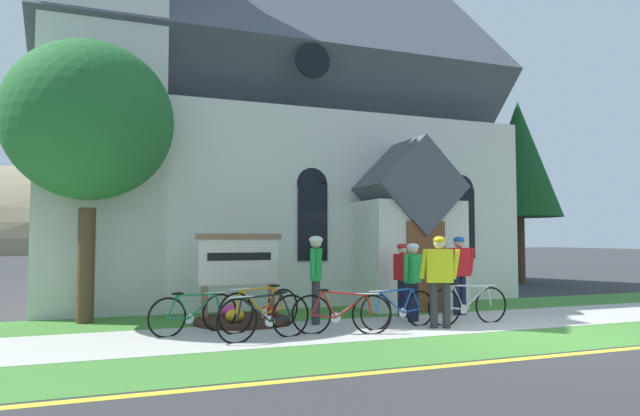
{
  "coord_description": "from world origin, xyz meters",
  "views": [
    {
      "loc": [
        -7.05,
        -7.54,
        1.7
      ],
      "look_at": [
        -3.03,
        3.43,
        2.35
      ],
      "focal_mm": 30.45,
      "sensor_mm": 36.0,
      "label": 1
    }
  ],
  "objects": [
    {
      "name": "cyclist_in_yellow_jersey",
      "position": [
        0.02,
        2.75,
        1.03
      ],
      "size": [
        0.67,
        0.32,
        1.74
      ],
      "color": "#191E38",
      "rests_on": "ground"
    },
    {
      "name": "distant_hill",
      "position": [
        -8.29,
        78.94,
        0.0
      ],
      "size": [
        105.18,
        55.08,
        23.78
      ],
      "primitive_type": "ellipsoid",
      "color": "#847A5B",
      "rests_on": "ground"
    },
    {
      "name": "bicycle_yellow",
      "position": [
        -4.76,
        1.39,
        0.38
      ],
      "size": [
        1.72,
        0.46,
        0.82
      ],
      "color": "black",
      "rests_on": "ground"
    },
    {
      "name": "church_building",
      "position": [
        -2.92,
        10.06,
        4.8
      ],
      "size": [
        12.94,
        12.37,
        12.76
      ],
      "color": "silver",
      "rests_on": "ground"
    },
    {
      "name": "bicycle_orange",
      "position": [
        -2.06,
        1.71,
        0.36
      ],
      "size": [
        1.73,
        0.31,
        0.8
      ],
      "color": "black",
      "rests_on": "ground"
    },
    {
      "name": "ground",
      "position": [
        0.0,
        4.0,
        0.0
      ],
      "size": [
        140.0,
        140.0,
        0.0
      ],
      "primitive_type": "plane",
      "color": "#333335"
    },
    {
      "name": "yard_deciduous_tree",
      "position": [
        -7.71,
        4.41,
        4.09
      ],
      "size": [
        3.36,
        3.36,
        5.73
      ],
      "color": "#4C3823",
      "rests_on": "ground"
    },
    {
      "name": "church_lawn",
      "position": [
        -2.63,
        4.08,
        0.0
      ],
      "size": [
        24.0,
        2.0,
        0.01
      ],
      "primitive_type": "cube",
      "color": "#427F33",
      "rests_on": "ground"
    },
    {
      "name": "flower_bed",
      "position": [
        -4.73,
        3.29,
        0.08
      ],
      "size": [
        1.92,
        1.92,
        0.34
      ],
      "color": "#382319",
      "rests_on": "ground"
    },
    {
      "name": "bicycle_green",
      "position": [
        -0.55,
        1.64,
        0.38
      ],
      "size": [
        1.81,
        0.08,
        0.85
      ],
      "color": "black",
      "rests_on": "ground"
    },
    {
      "name": "sidewalk_slab",
      "position": [
        -2.63,
        1.89,
        0.01
      ],
      "size": [
        32.0,
        2.39,
        0.01
      ],
      "primitive_type": "cube",
      "color": "#B7B5AD",
      "rests_on": "ground"
    },
    {
      "name": "roadside_conifer",
      "position": [
        7.25,
        9.27,
        4.73
      ],
      "size": [
        3.12,
        3.12,
        7.0
      ],
      "color": "#4C3823",
      "rests_on": "ground"
    },
    {
      "name": "bicycle_silver",
      "position": [
        -4.61,
        2.33,
        0.39
      ],
      "size": [
        1.7,
        0.73,
        0.84
      ],
      "color": "black",
      "rests_on": "ground"
    },
    {
      "name": "bicycle_white",
      "position": [
        -3.35,
        1.47,
        0.37
      ],
      "size": [
        1.7,
        0.63,
        0.83
      ],
      "color": "black",
      "rests_on": "ground"
    },
    {
      "name": "cyclist_in_blue_jersey",
      "position": [
        -1.36,
        1.37,
        1.03
      ],
      "size": [
        0.59,
        0.54,
        1.75
      ],
      "color": "#2D2D33",
      "rests_on": "ground"
    },
    {
      "name": "bicycle_black",
      "position": [
        -5.81,
        2.37,
        0.36
      ],
      "size": [
        1.64,
        0.56,
        0.78
      ],
      "color": "black",
      "rests_on": "ground"
    },
    {
      "name": "cyclist_in_orange_jersey",
      "position": [
        -3.4,
        2.65,
        1.04
      ],
      "size": [
        0.4,
        0.69,
        1.75
      ],
      "color": "#2D2D33",
      "rests_on": "ground"
    },
    {
      "name": "church_sign",
      "position": [
        -4.73,
        3.66,
        1.19
      ],
      "size": [
        1.81,
        0.2,
        1.8
      ],
      "color": "#7F6047",
      "rests_on": "ground"
    },
    {
      "name": "cyclist_in_red_jersey",
      "position": [
        -1.29,
        2.94,
        0.92
      ],
      "size": [
        0.27,
        0.77,
        1.59
      ],
      "color": "#191E38",
      "rests_on": "ground"
    },
    {
      "name": "cyclist_in_green_jersey",
      "position": [
        -1.43,
        2.26,
        0.93
      ],
      "size": [
        0.56,
        0.48,
        1.6
      ],
      "color": "#191E38",
      "rests_on": "ground"
    },
    {
      "name": "grass_verge",
      "position": [
        -2.63,
        -0.2,
        0.0
      ],
      "size": [
        32.0,
        1.79,
        0.01
      ],
      "primitive_type": "cube",
      "color": "#427F33",
      "rests_on": "ground"
    },
    {
      "name": "curb_paint_stripe",
      "position": [
        -2.63,
        -1.25,
        0.0
      ],
      "size": [
        28.0,
        0.16,
        0.01
      ],
      "primitive_type": "cube",
      "color": "yellow",
      "rests_on": "ground"
    }
  ]
}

